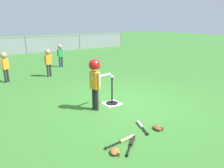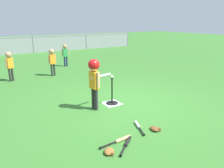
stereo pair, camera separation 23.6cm
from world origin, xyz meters
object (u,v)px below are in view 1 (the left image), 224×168
object	(u,v)px
batter_child	(95,74)
glove_near_bats	(115,151)
spare_bat_silver	(141,126)
spare_bat_wood	(124,140)
baseball_on_tee	(112,77)
fielder_deep_right	(60,52)
batting_tee	(112,99)
fielder_near_left	(48,59)
glove_by_plate	(158,128)
spare_bat_black	(132,143)
fielder_deep_left	(5,63)

from	to	relation	value
batter_child	glove_near_bats	world-z (taller)	batter_child
spare_bat_silver	spare_bat_wood	size ratio (longest dim) A/B	0.82
baseball_on_tee	fielder_deep_right	distance (m)	5.42
fielder_deep_right	baseball_on_tee	bearing A→B (deg)	-97.14
batting_tee	fielder_near_left	world-z (taller)	fielder_near_left
glove_by_plate	baseball_on_tee	bearing A→B (deg)	88.82
batter_child	spare_bat_wood	xyz separation A→B (m)	(-0.31, -1.60, -0.89)
spare_bat_black	glove_by_plate	world-z (taller)	glove_by_plate
batting_tee	batter_child	distance (m)	0.99
fielder_deep_left	spare_bat_wood	distance (m)	5.72
spare_bat_wood	glove_near_bats	xyz separation A→B (m)	(-0.36, -0.21, 0.01)
batting_tee	fielder_near_left	xyz separation A→B (m)	(-0.42, 3.85, 0.59)
spare_bat_silver	spare_bat_black	bearing A→B (deg)	-145.33
baseball_on_tee	batter_child	xyz separation A→B (m)	(-0.56, -0.10, 0.17)
fielder_deep_right	spare_bat_black	world-z (taller)	fielder_deep_right
spare_bat_black	glove_by_plate	distance (m)	0.81
spare_bat_black	glove_near_bats	distance (m)	0.41
baseball_on_tee	glove_by_plate	bearing A→B (deg)	-91.18
spare_bat_wood	spare_bat_black	size ratio (longest dim) A/B	1.32
baseball_on_tee	batting_tee	bearing A→B (deg)	90.00
batter_child	fielder_deep_left	size ratio (longest dim) A/B	1.18
spare_bat_wood	batting_tee	bearing A→B (deg)	62.58
batting_tee	spare_bat_black	size ratio (longest dim) A/B	1.37
batter_child	glove_by_plate	size ratio (longest dim) A/B	5.28
batting_tee	fielder_near_left	size ratio (longest dim) A/B	0.65
fielder_deep_left	glove_near_bats	size ratio (longest dim) A/B	4.02
batting_tee	glove_near_bats	bearing A→B (deg)	-123.04
glove_near_bats	batter_child	bearing A→B (deg)	69.56
spare_bat_wood	glove_by_plate	world-z (taller)	glove_by_plate
fielder_deep_right	spare_bat_wood	world-z (taller)	fielder_deep_right
fielder_deep_right	glove_near_bats	size ratio (longest dim) A/B	3.99
batting_tee	spare_bat_wood	world-z (taller)	batting_tee
fielder_deep_right	glove_near_bats	distance (m)	7.55
spare_bat_silver	spare_bat_black	size ratio (longest dim) A/B	1.08
batting_tee	glove_near_bats	size ratio (longest dim) A/B	2.62
batting_tee	spare_bat_wood	distance (m)	1.91
spare_bat_silver	batting_tee	bearing A→B (deg)	80.35
fielder_deep_right	spare_bat_silver	bearing A→B (deg)	-97.67
fielder_near_left	spare_bat_black	xyz separation A→B (m)	(-0.41, -5.70, -0.67)
spare_bat_black	glove_by_plate	xyz separation A→B (m)	(0.80, 0.13, 0.01)
spare_bat_black	spare_bat_wood	bearing A→B (deg)	107.56
spare_bat_wood	glove_by_plate	distance (m)	0.84
fielder_deep_left	glove_near_bats	world-z (taller)	fielder_deep_left
batter_child	fielder_deep_right	distance (m)	5.61
spare_bat_black	fielder_deep_right	bearing A→B (deg)	78.24
fielder_deep_right	spare_bat_silver	distance (m)	6.91
batting_tee	spare_bat_black	world-z (taller)	batting_tee
baseball_on_tee	spare_bat_silver	distance (m)	1.63
fielder_near_left	fielder_deep_left	bearing A→B (deg)	178.92
batting_tee	fielder_deep_left	bearing A→B (deg)	117.01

